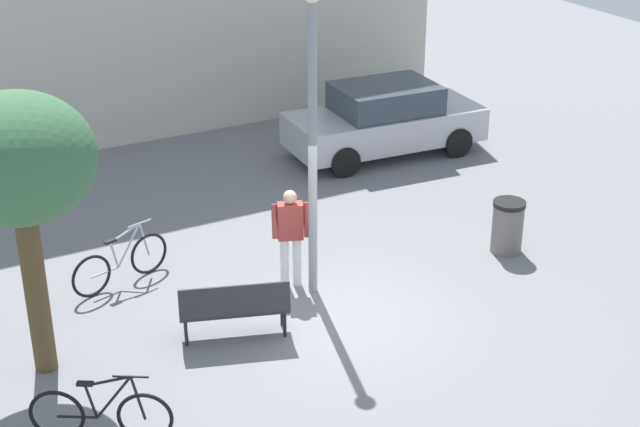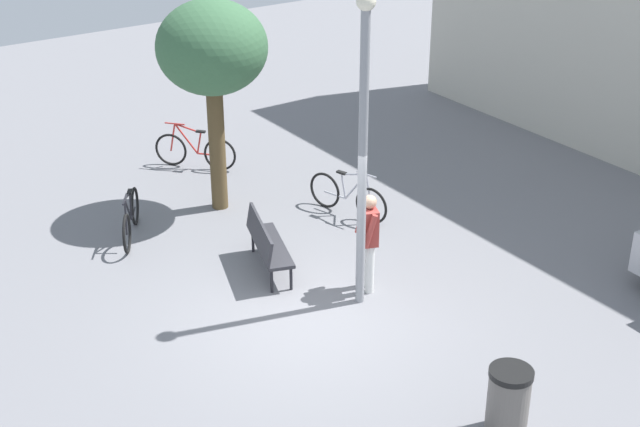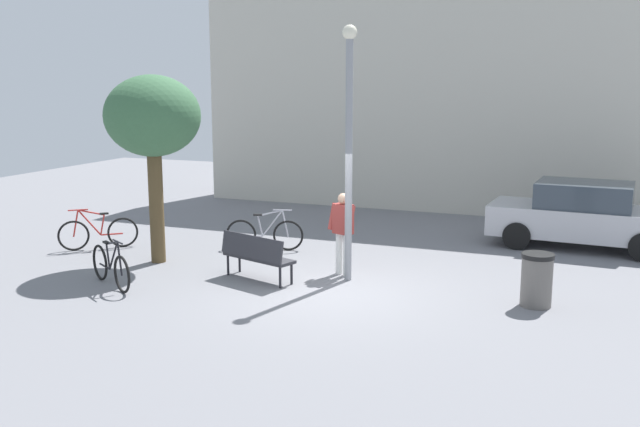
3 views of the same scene
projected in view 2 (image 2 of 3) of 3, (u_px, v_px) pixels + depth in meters
The scene contains 9 objects.
ground_plane at pixel (312, 316), 14.02m from camera, with size 36.00×36.00×0.00m, color slate.
lamppost at pixel (363, 136), 13.19m from camera, with size 0.28×0.28×4.89m.
person_by_lamppost at pixel (369, 236), 14.33m from camera, with size 0.63×0.44×1.67m.
park_bench at pixel (266, 242), 15.05m from camera, with size 1.67×0.96×0.92m.
plaza_tree at pixel (212, 51), 16.18m from camera, with size 2.01×2.01×4.00m.
bicycle_black at pixel (131, 218), 16.21m from camera, with size 1.58×0.98×0.97m.
bicycle_red at pixel (195, 151), 19.09m from camera, with size 1.39×1.23×0.97m.
bicycle_silver at pixel (348, 197), 17.03m from camera, with size 1.75×0.57×0.97m.
trash_bin at pixel (508, 401), 11.36m from camera, with size 0.56×0.56×0.94m.
Camera 2 is at (9.91, -6.61, 7.56)m, focal length 51.04 mm.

